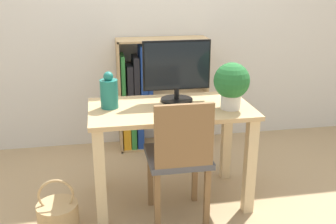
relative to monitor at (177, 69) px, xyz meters
name	(u,v)px	position (x,y,z in m)	size (l,w,h in m)	color
ground_plane	(170,198)	(-0.07, -0.12, -0.95)	(10.00, 10.00, 0.00)	tan
wall_back	(147,7)	(-0.07, 1.04, 0.35)	(8.00, 0.05, 2.60)	silver
desk	(171,128)	(-0.07, -0.12, -0.39)	(1.11, 0.61, 0.72)	tan
monitor	(177,69)	(0.00, 0.00, 0.00)	(0.48, 0.23, 0.43)	black
keyboard	(188,109)	(0.04, -0.21, -0.22)	(0.31, 0.14, 0.02)	#B2B2B7
vase	(109,92)	(-0.48, -0.07, -0.12)	(0.12, 0.12, 0.25)	#1E7266
potted_plant	(232,83)	(0.32, -0.23, -0.05)	(0.24, 0.24, 0.31)	silver
chair	(180,156)	(-0.06, -0.40, -0.47)	(0.40, 0.40, 0.87)	#4C4C51
bookshelf	(145,96)	(-0.12, 0.86, -0.44)	(0.83, 0.28, 1.04)	tan
basket	(58,215)	(-0.85, -0.35, -0.85)	(0.26, 0.26, 0.36)	tan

